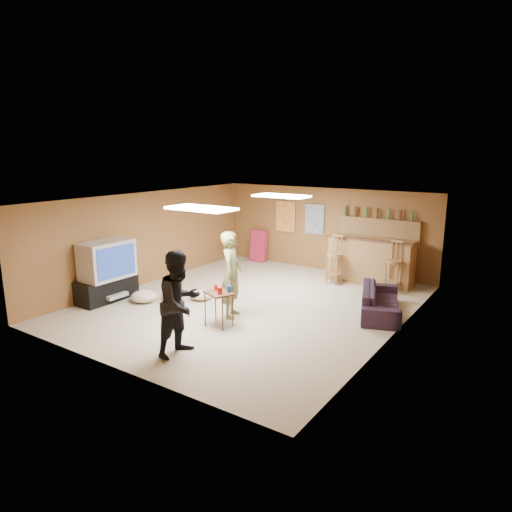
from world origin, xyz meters
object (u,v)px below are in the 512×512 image
Objects in this scene: bar_counter at (371,261)px; person_black at (180,303)px; tray_table at (219,309)px; person_olive at (232,275)px; tv_body at (107,260)px; sofa at (381,301)px.

person_black reaches higher than bar_counter.
bar_counter is at bearing 73.31° from tray_table.
person_black is (0.35, -1.79, 0.00)m from person_olive.
tv_body is 0.66× the size of person_black.
tray_table is at bearing 168.04° from person_olive.
bar_counter is 1.20× the size of person_olive.
tray_table is at bearing 3.37° from tv_body.
sofa is 2.80× the size of tray_table.
person_black is 2.58× the size of tray_table.
tv_body reaches higher than sofa.
bar_counter is 5.63m from person_black.
bar_counter is 4.00m from person_olive.
person_black is at bearing 167.10° from person_olive.
tray_table is (-2.23, -2.30, 0.06)m from sofa.
person_olive is (-1.40, -3.74, 0.29)m from bar_counter.
tv_body reaches higher than tray_table.
person_olive is at bearing -110.52° from bar_counter.
tv_body is 0.55× the size of bar_counter.
person_olive is 1.82m from person_black.
tray_table is (-0.23, 1.25, -0.51)m from person_black.
tv_body is 1.69× the size of tray_table.
bar_counter reaches higher than tray_table.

